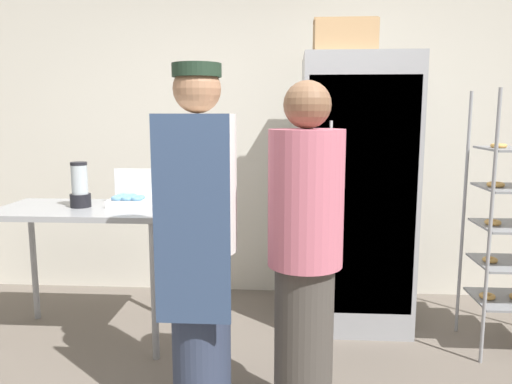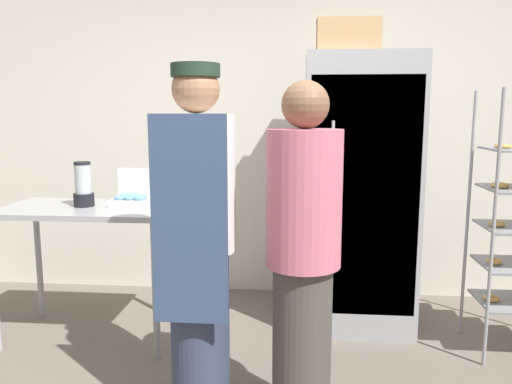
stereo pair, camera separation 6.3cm
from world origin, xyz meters
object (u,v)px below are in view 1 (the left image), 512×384
object	(u,v)px
blender_pitcher	(80,187)
cardboard_storage_box	(344,37)
refrigerator	(355,193)
donut_box	(129,199)
person_customer	(305,256)
person_baker	(200,238)

from	to	relation	value
blender_pitcher	cardboard_storage_box	bearing A→B (deg)	10.05
refrigerator	blender_pitcher	world-z (taller)	refrigerator
donut_box	cardboard_storage_box	size ratio (longest dim) A/B	0.65
donut_box	person_customer	size ratio (longest dim) A/B	0.16
blender_pitcher	person_customer	bearing A→B (deg)	-30.82
donut_box	refrigerator	bearing A→B (deg)	12.61
cardboard_storage_box	person_baker	world-z (taller)	cardboard_storage_box
refrigerator	cardboard_storage_box	bearing A→B (deg)	-142.76
refrigerator	person_customer	distance (m)	1.33
blender_pitcher	person_customer	size ratio (longest dim) A/B	0.18
refrigerator	cardboard_storage_box	distance (m)	1.08
person_baker	refrigerator	bearing A→B (deg)	52.54
blender_pitcher	person_customer	distance (m)	1.72
refrigerator	donut_box	xyz separation A→B (m)	(-1.54, -0.35, -0.00)
donut_box	cardboard_storage_box	bearing A→B (deg)	10.24
blender_pitcher	person_customer	world-z (taller)	person_customer
cardboard_storage_box	person_customer	bearing A→B (deg)	-103.33
refrigerator	blender_pitcher	size ratio (longest dim) A/B	6.41
refrigerator	donut_box	world-z (taller)	refrigerator
blender_pitcher	cardboard_storage_box	size ratio (longest dim) A/B	0.73
refrigerator	person_baker	world-z (taller)	refrigerator
cardboard_storage_box	refrigerator	bearing A→B (deg)	37.24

